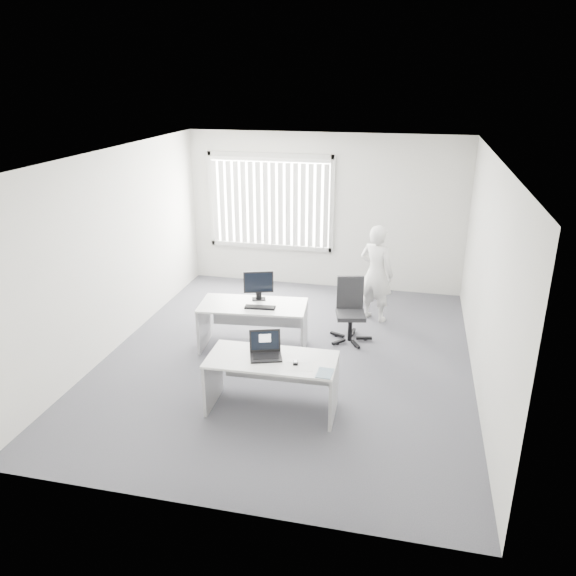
% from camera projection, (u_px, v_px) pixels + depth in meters
% --- Properties ---
extents(ground, '(6.00, 6.00, 0.00)m').
position_uv_depth(ground, '(287.00, 358.00, 7.87)').
color(ground, '#595961').
rests_on(ground, ground).
extents(wall_back, '(5.00, 0.02, 2.80)m').
position_uv_depth(wall_back, '(324.00, 212.00, 10.10)').
color(wall_back, beige).
rests_on(wall_back, ground).
extents(wall_front, '(5.00, 0.02, 2.80)m').
position_uv_depth(wall_front, '(206.00, 374.00, 4.64)').
color(wall_front, beige).
rests_on(wall_front, ground).
extents(wall_left, '(0.02, 6.00, 2.80)m').
position_uv_depth(wall_left, '(114.00, 251.00, 7.89)').
color(wall_left, beige).
rests_on(wall_left, ground).
extents(wall_right, '(0.02, 6.00, 2.80)m').
position_uv_depth(wall_right, '(487.00, 278.00, 6.85)').
color(wall_right, beige).
rests_on(wall_right, ground).
extents(ceiling, '(5.00, 6.00, 0.02)m').
position_uv_depth(ceiling, '(287.00, 155.00, 6.87)').
color(ceiling, white).
rests_on(ceiling, wall_back).
extents(window, '(2.32, 0.06, 1.76)m').
position_uv_depth(window, '(270.00, 202.00, 10.22)').
color(window, '#B3B3AE').
rests_on(window, wall_back).
extents(blinds, '(2.20, 0.10, 1.50)m').
position_uv_depth(blinds, '(269.00, 204.00, 10.18)').
color(blinds, white).
rests_on(blinds, wall_back).
extents(desk_near, '(1.50, 0.73, 0.68)m').
position_uv_depth(desk_near, '(272.00, 373.00, 6.49)').
color(desk_near, silver).
rests_on(desk_near, ground).
extents(desk_far, '(1.56, 0.85, 0.68)m').
position_uv_depth(desk_far, '(253.00, 317.00, 7.99)').
color(desk_far, silver).
rests_on(desk_far, ground).
extents(office_chair, '(0.64, 0.64, 0.95)m').
position_uv_depth(office_chair, '(350.00, 321.00, 8.33)').
color(office_chair, black).
rests_on(office_chair, ground).
extents(person, '(0.68, 0.58, 1.57)m').
position_uv_depth(person, '(376.00, 273.00, 8.86)').
color(person, silver).
rests_on(person, ground).
extents(laptop, '(0.44, 0.42, 0.28)m').
position_uv_depth(laptop, '(266.00, 347.00, 6.38)').
color(laptop, black).
rests_on(laptop, desk_near).
extents(paper_sheet, '(0.37, 0.29, 0.00)m').
position_uv_depth(paper_sheet, '(298.00, 366.00, 6.25)').
color(paper_sheet, white).
rests_on(paper_sheet, desk_near).
extents(mouse, '(0.07, 0.10, 0.04)m').
position_uv_depth(mouse, '(296.00, 362.00, 6.29)').
color(mouse, '#B7B7B9').
rests_on(mouse, paper_sheet).
extents(booklet, '(0.18, 0.24, 0.01)m').
position_uv_depth(booklet, '(325.00, 373.00, 6.09)').
color(booklet, silver).
rests_on(booklet, desk_near).
extents(keyboard, '(0.44, 0.18, 0.02)m').
position_uv_depth(keyboard, '(260.00, 307.00, 7.79)').
color(keyboard, black).
rests_on(keyboard, desk_far).
extents(monitor, '(0.45, 0.25, 0.43)m').
position_uv_depth(monitor, '(259.00, 286.00, 8.02)').
color(monitor, black).
rests_on(monitor, desk_far).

